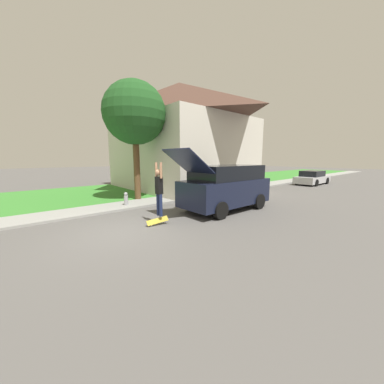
{
  "coord_description": "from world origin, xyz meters",
  "views": [
    {
      "loc": [
        6.87,
        -2.87,
        2.46
      ],
      "look_at": [
        0.19,
        2.86,
        1.07
      ],
      "focal_mm": 20.0,
      "sensor_mm": 36.0,
      "label": 1
    }
  ],
  "objects_px": {
    "skateboarder": "(159,189)",
    "skateboard": "(158,221)",
    "lawn_tree_near": "(135,114)",
    "lawn_tree_far": "(220,131)",
    "suv_parked": "(226,186)",
    "fire_hydrant": "(126,199)",
    "car_down_street": "(312,178)"
  },
  "relations": [
    {
      "from": "skateboarder",
      "to": "skateboard",
      "type": "distance_m",
      "value": 1.2
    },
    {
      "from": "lawn_tree_near",
      "to": "lawn_tree_far",
      "type": "height_order",
      "value": "lawn_tree_far"
    },
    {
      "from": "lawn_tree_near",
      "to": "suv_parked",
      "type": "distance_m",
      "value": 6.53
    },
    {
      "from": "lawn_tree_near",
      "to": "fire_hydrant",
      "type": "xyz_separation_m",
      "value": [
        1.21,
        -1.25,
        -4.49
      ]
    },
    {
      "from": "suv_parked",
      "to": "skateboard",
      "type": "height_order",
      "value": "suv_parked"
    },
    {
      "from": "skateboarder",
      "to": "skateboard",
      "type": "relative_size",
      "value": 2.43
    },
    {
      "from": "lawn_tree_near",
      "to": "car_down_street",
      "type": "distance_m",
      "value": 17.15
    },
    {
      "from": "skateboard",
      "to": "car_down_street",
      "type": "bearing_deg",
      "value": 94.16
    },
    {
      "from": "lawn_tree_near",
      "to": "lawn_tree_far",
      "type": "relative_size",
      "value": 0.99
    },
    {
      "from": "lawn_tree_far",
      "to": "car_down_street",
      "type": "xyz_separation_m",
      "value": [
        3.96,
        8.7,
        -4.02
      ]
    },
    {
      "from": "skateboarder",
      "to": "fire_hydrant",
      "type": "height_order",
      "value": "skateboarder"
    },
    {
      "from": "lawn_tree_far",
      "to": "fire_hydrant",
      "type": "bearing_deg",
      "value": -79.47
    },
    {
      "from": "car_down_street",
      "to": "skateboarder",
      "type": "distance_m",
      "value": 17.79
    },
    {
      "from": "suv_parked",
      "to": "fire_hydrant",
      "type": "bearing_deg",
      "value": -137.28
    },
    {
      "from": "lawn_tree_near",
      "to": "skateboarder",
      "type": "xyz_separation_m",
      "value": [
        4.8,
        -1.51,
        -3.55
      ]
    },
    {
      "from": "suv_parked",
      "to": "skateboard",
      "type": "distance_m",
      "value": 3.89
    },
    {
      "from": "fire_hydrant",
      "to": "car_down_street",
      "type": "bearing_deg",
      "value": 82.4
    },
    {
      "from": "car_down_street",
      "to": "skateboarder",
      "type": "relative_size",
      "value": 2.25
    },
    {
      "from": "lawn_tree_far",
      "to": "skateboard",
      "type": "xyz_separation_m",
      "value": [
        5.26,
        -9.16,
        -4.46
      ]
    },
    {
      "from": "suv_parked",
      "to": "fire_hydrant",
      "type": "relative_size",
      "value": 7.94
    },
    {
      "from": "car_down_street",
      "to": "fire_hydrant",
      "type": "bearing_deg",
      "value": -97.6
    },
    {
      "from": "car_down_street",
      "to": "fire_hydrant",
      "type": "xyz_separation_m",
      "value": [
        -2.33,
        -17.48,
        -0.19
      ]
    },
    {
      "from": "lawn_tree_far",
      "to": "car_down_street",
      "type": "bearing_deg",
      "value": 65.5
    },
    {
      "from": "car_down_street",
      "to": "fire_hydrant",
      "type": "height_order",
      "value": "car_down_street"
    },
    {
      "from": "lawn_tree_near",
      "to": "skateboard",
      "type": "xyz_separation_m",
      "value": [
        4.84,
        -1.63,
        -4.74
      ]
    },
    {
      "from": "suv_parked",
      "to": "fire_hydrant",
      "type": "distance_m",
      "value": 5.05
    },
    {
      "from": "lawn_tree_near",
      "to": "fire_hydrant",
      "type": "distance_m",
      "value": 4.81
    },
    {
      "from": "lawn_tree_near",
      "to": "fire_hydrant",
      "type": "height_order",
      "value": "lawn_tree_near"
    },
    {
      "from": "lawn_tree_near",
      "to": "skateboarder",
      "type": "bearing_deg",
      "value": -17.46
    },
    {
      "from": "suv_parked",
      "to": "skateboarder",
      "type": "distance_m",
      "value": 3.66
    },
    {
      "from": "skateboard",
      "to": "fire_hydrant",
      "type": "distance_m",
      "value": 3.66
    },
    {
      "from": "car_down_street",
      "to": "skateboarder",
      "type": "bearing_deg",
      "value": -85.92
    }
  ]
}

